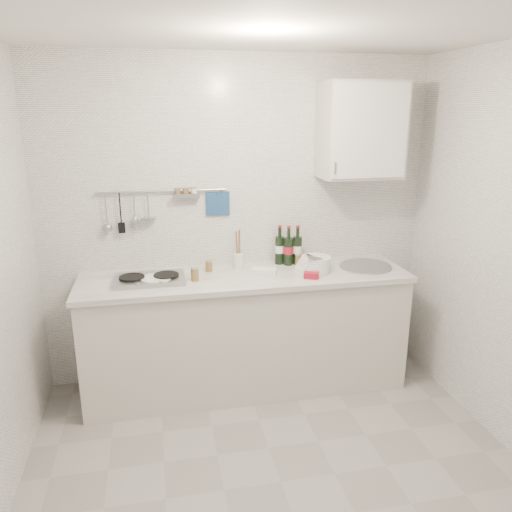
{
  "coord_description": "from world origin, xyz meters",
  "views": [
    {
      "loc": [
        -0.63,
        -2.35,
        2.09
      ],
      "look_at": [
        0.04,
        0.9,
        1.12
      ],
      "focal_mm": 35.0,
      "sensor_mm": 36.0,
      "label": 1
    }
  ],
  "objects_px": {
    "utensil_crock": "(238,259)",
    "plate_stack_sink": "(313,265)",
    "plate_stack_hob": "(156,280)",
    "wine_bottles": "(288,245)",
    "wall_cabinet": "(361,130)"
  },
  "relations": [
    {
      "from": "utensil_crock",
      "to": "plate_stack_sink",
      "type": "bearing_deg",
      "value": -22.72
    },
    {
      "from": "plate_stack_hob",
      "to": "wine_bottles",
      "type": "height_order",
      "value": "wine_bottles"
    },
    {
      "from": "plate_stack_sink",
      "to": "utensil_crock",
      "type": "height_order",
      "value": "utensil_crock"
    },
    {
      "from": "wine_bottles",
      "to": "wall_cabinet",
      "type": "bearing_deg",
      "value": -8.43
    },
    {
      "from": "wine_bottles",
      "to": "utensil_crock",
      "type": "bearing_deg",
      "value": -179.64
    },
    {
      "from": "plate_stack_hob",
      "to": "wine_bottles",
      "type": "xyz_separation_m",
      "value": [
        1.04,
        0.23,
        0.14
      ]
    },
    {
      "from": "plate_stack_sink",
      "to": "utensil_crock",
      "type": "distance_m",
      "value": 0.58
    },
    {
      "from": "plate_stack_sink",
      "to": "wine_bottles",
      "type": "distance_m",
      "value": 0.28
    },
    {
      "from": "plate_stack_hob",
      "to": "utensil_crock",
      "type": "bearing_deg",
      "value": 19.9
    },
    {
      "from": "wall_cabinet",
      "to": "plate_stack_sink",
      "type": "distance_m",
      "value": 1.06
    },
    {
      "from": "plate_stack_hob",
      "to": "utensil_crock",
      "type": "height_order",
      "value": "utensil_crock"
    },
    {
      "from": "wall_cabinet",
      "to": "wine_bottles",
      "type": "xyz_separation_m",
      "value": [
        -0.52,
        0.08,
        -0.87
      ]
    },
    {
      "from": "wall_cabinet",
      "to": "plate_stack_hob",
      "type": "xyz_separation_m",
      "value": [
        -1.56,
        -0.16,
        -1.01
      ]
    },
    {
      "from": "plate_stack_hob",
      "to": "plate_stack_sink",
      "type": "bearing_deg",
      "value": 0.28
    },
    {
      "from": "wine_bottles",
      "to": "plate_stack_hob",
      "type": "bearing_deg",
      "value": -167.35
    }
  ]
}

